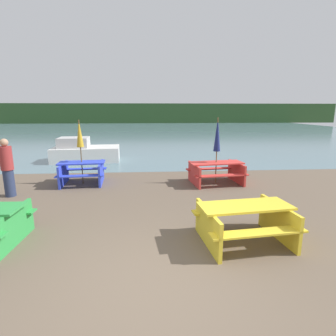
{
  "coord_description": "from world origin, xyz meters",
  "views": [
    {
      "loc": [
        0.02,
        -3.45,
        2.58
      ],
      "look_at": [
        0.56,
        4.38,
        0.85
      ],
      "focal_mm": 28.0,
      "sensor_mm": 36.0,
      "label": 1
    }
  ],
  "objects": [
    {
      "name": "ground_plane",
      "position": [
        0.0,
        0.0,
        0.0
      ],
      "size": [
        60.0,
        60.0,
        0.0
      ],
      "primitive_type": "plane",
      "color": "brown"
    },
    {
      "name": "water",
      "position": [
        0.0,
        32.49,
        -0.0
      ],
      "size": [
        60.0,
        50.0,
        0.0
      ],
      "color": "slate",
      "rests_on": "ground_plane"
    },
    {
      "name": "far_treeline",
      "position": [
        0.0,
        52.49,
        2.0
      ],
      "size": [
        80.0,
        1.6,
        4.0
      ],
      "color": "#284723",
      "rests_on": "water"
    },
    {
      "name": "picnic_table_yellow",
      "position": [
        1.86,
        1.27,
        0.47
      ],
      "size": [
        1.93,
        1.57,
        0.78
      ],
      "rotation": [
        0.0,
        0.0,
        0.11
      ],
      "color": "yellow",
      "rests_on": "ground_plane"
    },
    {
      "name": "picnic_table_red",
      "position": [
        2.37,
        5.57,
        0.47
      ],
      "size": [
        2.03,
        1.59,
        0.77
      ],
      "rotation": [
        0.0,
        0.0,
        0.12
      ],
      "color": "red",
      "rests_on": "ground_plane"
    },
    {
      "name": "picnic_table_blue",
      "position": [
        -2.41,
        5.84,
        0.47
      ],
      "size": [
        1.7,
        1.51,
        0.79
      ],
      "rotation": [
        0.0,
        0.0,
        0.08
      ],
      "color": "blue",
      "rests_on": "ground_plane"
    },
    {
      "name": "umbrella_navy",
      "position": [
        2.37,
        5.57,
        1.73
      ],
      "size": [
        0.24,
        0.24,
        2.35
      ],
      "color": "brown",
      "rests_on": "ground_plane"
    },
    {
      "name": "umbrella_gold",
      "position": [
        -2.41,
        5.84,
        1.77
      ],
      "size": [
        0.24,
        0.24,
        2.27
      ],
      "color": "brown",
      "rests_on": "ground_plane"
    },
    {
      "name": "boat",
      "position": [
        -3.39,
        10.27,
        0.47
      ],
      "size": [
        3.46,
        2.07,
        1.23
      ],
      "rotation": [
        0.0,
        0.0,
        0.08
      ],
      "color": "silver",
      "rests_on": "water"
    },
    {
      "name": "person",
      "position": [
        -4.28,
        4.55,
        0.89
      ],
      "size": [
        0.35,
        0.35,
        1.77
      ],
      "color": "#283351",
      "rests_on": "ground_plane"
    }
  ]
}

